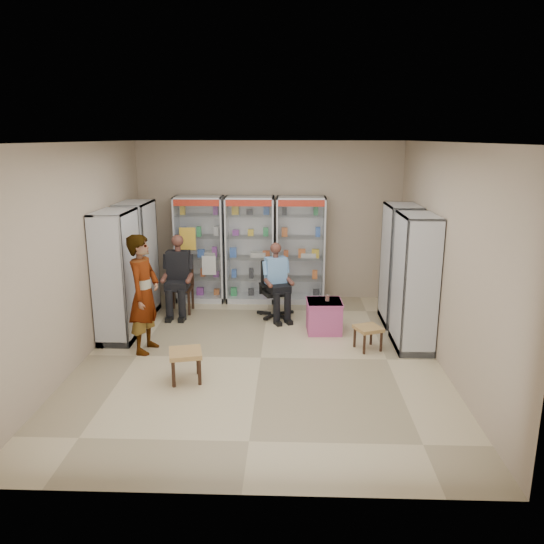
{
  "coord_description": "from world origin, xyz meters",
  "views": [
    {
      "loc": [
        0.41,
        -7.03,
        3.07
      ],
      "look_at": [
        0.14,
        0.7,
        1.09
      ],
      "focal_mm": 35.0,
      "sensor_mm": 36.0,
      "label": 1
    }
  ],
  "objects_px": {
    "woven_stool_a": "(368,338)",
    "woven_stool_b": "(186,366)",
    "cabinet_right_near": "(415,283)",
    "standing_man": "(144,294)",
    "cabinet_back_left": "(200,249)",
    "cabinet_left_near": "(117,276)",
    "pink_trunk": "(324,316)",
    "cabinet_back_mid": "(250,250)",
    "cabinet_right_far": "(400,265)",
    "cabinet_back_right": "(301,250)",
    "office_chair": "(275,289)",
    "seated_shopkeeper": "(275,283)",
    "wooden_chair": "(180,287)",
    "cabinet_left_far": "(138,260)"
  },
  "relations": [
    {
      "from": "cabinet_back_right",
      "to": "cabinet_back_mid",
      "type": "bearing_deg",
      "value": 180.0
    },
    {
      "from": "cabinet_right_far",
      "to": "office_chair",
      "type": "distance_m",
      "value": 2.15
    },
    {
      "from": "cabinet_right_far",
      "to": "pink_trunk",
      "type": "distance_m",
      "value": 1.56
    },
    {
      "from": "cabinet_back_left",
      "to": "woven_stool_a",
      "type": "bearing_deg",
      "value": -39.4
    },
    {
      "from": "seated_shopkeeper",
      "to": "standing_man",
      "type": "distance_m",
      "value": 2.43
    },
    {
      "from": "cabinet_right_far",
      "to": "pink_trunk",
      "type": "bearing_deg",
      "value": 111.99
    },
    {
      "from": "standing_man",
      "to": "seated_shopkeeper",
      "type": "bearing_deg",
      "value": -40.74
    },
    {
      "from": "cabinet_right_far",
      "to": "cabinet_back_mid",
      "type": "bearing_deg",
      "value": 66.35
    },
    {
      "from": "pink_trunk",
      "to": "woven_stool_b",
      "type": "bearing_deg",
      "value": -135.66
    },
    {
      "from": "cabinet_right_near",
      "to": "standing_man",
      "type": "relative_size",
      "value": 1.15
    },
    {
      "from": "woven_stool_a",
      "to": "woven_stool_b",
      "type": "height_order",
      "value": "woven_stool_b"
    },
    {
      "from": "cabinet_back_left",
      "to": "cabinet_left_far",
      "type": "xyz_separation_m",
      "value": [
        -0.93,
        -0.93,
        0.0
      ]
    },
    {
      "from": "standing_man",
      "to": "cabinet_right_far",
      "type": "bearing_deg",
      "value": -61.51
    },
    {
      "from": "pink_trunk",
      "to": "woven_stool_b",
      "type": "relative_size",
      "value": 1.32
    },
    {
      "from": "cabinet_back_mid",
      "to": "cabinet_left_near",
      "type": "bearing_deg",
      "value": -132.8
    },
    {
      "from": "cabinet_right_far",
      "to": "standing_man",
      "type": "height_order",
      "value": "cabinet_right_far"
    },
    {
      "from": "cabinet_back_mid",
      "to": "cabinet_left_near",
      "type": "distance_m",
      "value": 2.77
    },
    {
      "from": "cabinet_back_mid",
      "to": "cabinet_left_near",
      "type": "relative_size",
      "value": 1.0
    },
    {
      "from": "cabinet_right_near",
      "to": "woven_stool_a",
      "type": "distance_m",
      "value": 1.06
    },
    {
      "from": "seated_shopkeeper",
      "to": "woven_stool_a",
      "type": "bearing_deg",
      "value": -66.42
    },
    {
      "from": "cabinet_back_left",
      "to": "office_chair",
      "type": "xyz_separation_m",
      "value": [
        1.45,
        -0.9,
        -0.51
      ]
    },
    {
      "from": "woven_stool_a",
      "to": "seated_shopkeeper",
      "type": "bearing_deg",
      "value": 135.21
    },
    {
      "from": "cabinet_back_right",
      "to": "cabinet_left_near",
      "type": "height_order",
      "value": "same"
    },
    {
      "from": "seated_shopkeeper",
      "to": "standing_man",
      "type": "relative_size",
      "value": 0.72
    },
    {
      "from": "cabinet_back_left",
      "to": "cabinet_back_right",
      "type": "relative_size",
      "value": 1.0
    },
    {
      "from": "cabinet_right_near",
      "to": "pink_trunk",
      "type": "height_order",
      "value": "cabinet_right_near"
    },
    {
      "from": "cabinet_back_left",
      "to": "cabinet_left_near",
      "type": "relative_size",
      "value": 1.0
    },
    {
      "from": "wooden_chair",
      "to": "seated_shopkeeper",
      "type": "relative_size",
      "value": 0.76
    },
    {
      "from": "woven_stool_b",
      "to": "woven_stool_a",
      "type": "bearing_deg",
      "value": 24.33
    },
    {
      "from": "cabinet_back_right",
      "to": "woven_stool_a",
      "type": "xyz_separation_m",
      "value": [
        0.97,
        -2.36,
        -0.82
      ]
    },
    {
      "from": "cabinet_back_left",
      "to": "office_chair",
      "type": "relative_size",
      "value": 2.05
    },
    {
      "from": "cabinet_right_far",
      "to": "woven_stool_b",
      "type": "height_order",
      "value": "cabinet_right_far"
    },
    {
      "from": "cabinet_right_near",
      "to": "office_chair",
      "type": "height_order",
      "value": "cabinet_right_near"
    },
    {
      "from": "wooden_chair",
      "to": "woven_stool_a",
      "type": "height_order",
      "value": "wooden_chair"
    },
    {
      "from": "office_chair",
      "to": "woven_stool_b",
      "type": "relative_size",
      "value": 2.4
    },
    {
      "from": "wooden_chair",
      "to": "woven_stool_a",
      "type": "bearing_deg",
      "value": -27.54
    },
    {
      "from": "cabinet_back_mid",
      "to": "cabinet_right_far",
      "type": "distance_m",
      "value": 2.82
    },
    {
      "from": "woven_stool_b",
      "to": "cabinet_right_near",
      "type": "bearing_deg",
      "value": 21.69
    },
    {
      "from": "cabinet_left_far",
      "to": "woven_stool_b",
      "type": "bearing_deg",
      "value": 27.09
    },
    {
      "from": "cabinet_back_mid",
      "to": "woven_stool_b",
      "type": "distance_m",
      "value": 3.62
    },
    {
      "from": "woven_stool_a",
      "to": "cabinet_left_near",
      "type": "bearing_deg",
      "value": 175.08
    },
    {
      "from": "cabinet_back_left",
      "to": "cabinet_back_mid",
      "type": "relative_size",
      "value": 1.0
    },
    {
      "from": "pink_trunk",
      "to": "standing_man",
      "type": "distance_m",
      "value": 2.86
    },
    {
      "from": "cabinet_right_near",
      "to": "cabinet_left_far",
      "type": "xyz_separation_m",
      "value": [
        -4.46,
        1.3,
        0.0
      ]
    },
    {
      "from": "woven_stool_a",
      "to": "standing_man",
      "type": "distance_m",
      "value": 3.34
    },
    {
      "from": "woven_stool_b",
      "to": "cabinet_back_mid",
      "type": "bearing_deg",
      "value": 80.66
    },
    {
      "from": "cabinet_back_right",
      "to": "standing_man",
      "type": "height_order",
      "value": "cabinet_back_right"
    },
    {
      "from": "cabinet_back_mid",
      "to": "wooden_chair",
      "type": "height_order",
      "value": "cabinet_back_mid"
    },
    {
      "from": "cabinet_right_near",
      "to": "standing_man",
      "type": "height_order",
      "value": "cabinet_right_near"
    },
    {
      "from": "cabinet_back_right",
      "to": "cabinet_left_near",
      "type": "xyz_separation_m",
      "value": [
        -2.83,
        -2.03,
        0.0
      ]
    }
  ]
}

